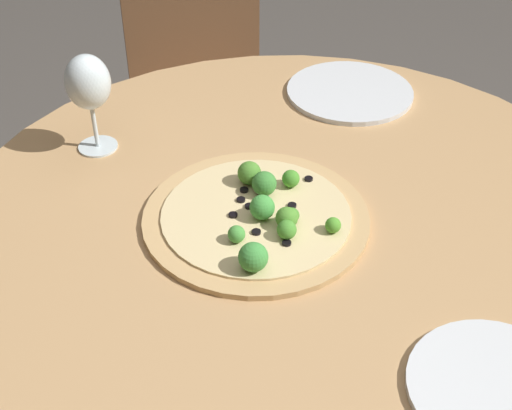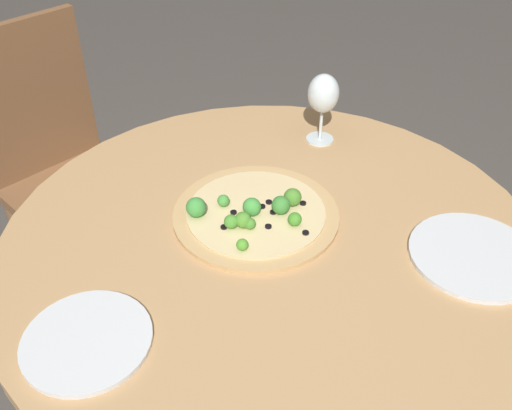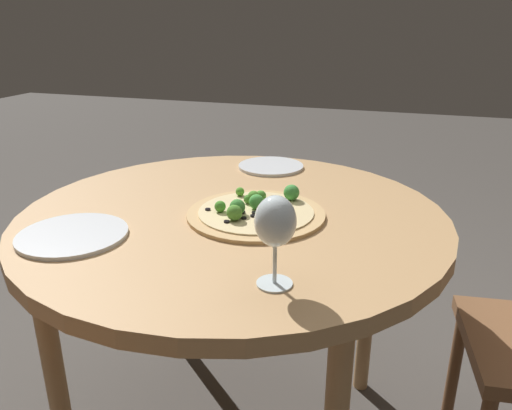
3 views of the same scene
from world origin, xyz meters
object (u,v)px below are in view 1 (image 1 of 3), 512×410
(chair, at_px, (202,87))
(wine_glass, at_px, (88,85))
(plate_near, at_px, (498,390))
(pizza, at_px, (258,215))
(plate_far, at_px, (350,92))

(chair, bearing_deg, wine_glass, -114.66)
(chair, distance_m, plate_near, 1.33)
(chair, xyz_separation_m, wine_glass, (-0.54, 0.46, 0.38))
(pizza, distance_m, plate_far, 0.45)
(pizza, xyz_separation_m, plate_near, (-0.43, -0.08, -0.01))
(pizza, relative_size, plate_near, 1.62)
(plate_near, bearing_deg, chair, -10.38)
(chair, bearing_deg, plate_near, -84.17)
(chair, bearing_deg, plate_far, -69.58)
(pizza, xyz_separation_m, wine_glass, (0.33, 0.14, 0.11))
(wine_glass, distance_m, plate_far, 0.53)
(pizza, bearing_deg, plate_near, -168.79)
(pizza, relative_size, wine_glass, 1.97)
(chair, distance_m, plate_far, 0.66)
(wine_glass, bearing_deg, plate_far, -97.51)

